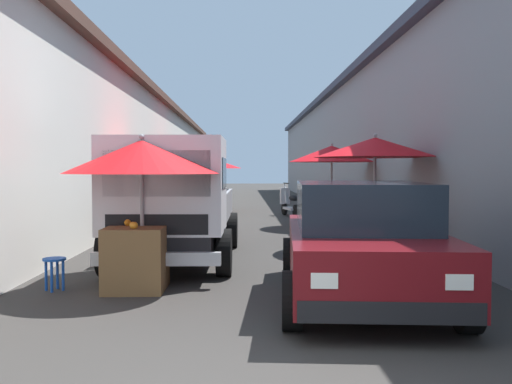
% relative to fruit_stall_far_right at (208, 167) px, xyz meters
% --- Properties ---
extents(ground, '(90.00, 90.00, 0.00)m').
position_rel_fruit_stall_far_right_xyz_m(ground, '(-4.56, -1.56, -1.70)').
color(ground, '#33302D').
extents(building_left_whitewash, '(49.80, 7.50, 4.42)m').
position_rel_fruit_stall_far_right_xyz_m(building_left_whitewash, '(-2.31, 5.28, 0.52)').
color(building_left_whitewash, beige).
rests_on(building_left_whitewash, ground).
extents(building_right_concrete, '(49.80, 7.50, 4.85)m').
position_rel_fruit_stall_far_right_xyz_m(building_right_concrete, '(-2.31, -8.41, 0.74)').
color(building_right_concrete, gray).
rests_on(building_right_concrete, ground).
extents(fruit_stall_far_right, '(2.56, 2.56, 2.15)m').
position_rel_fruit_stall_far_right_xyz_m(fruit_stall_far_right, '(0.00, 0.00, 0.00)').
color(fruit_stall_far_right, '#9E9EA3').
rests_on(fruit_stall_far_right, ground).
extents(fruit_stall_near_right, '(2.11, 2.11, 2.08)m').
position_rel_fruit_stall_far_right_xyz_m(fruit_stall_near_right, '(-13.70, 0.05, -0.21)').
color(fruit_stall_near_right, '#9E9EA3').
rests_on(fruit_stall_near_right, ground).
extents(fruit_stall_far_left, '(2.37, 2.37, 2.34)m').
position_rel_fruit_stall_far_right_xyz_m(fruit_stall_far_left, '(-5.95, -3.76, 0.10)').
color(fruit_stall_far_left, '#9E9EA3').
rests_on(fruit_stall_far_left, ground).
extents(fruit_stall_mid_lane, '(2.69, 2.69, 2.36)m').
position_rel_fruit_stall_far_right_xyz_m(fruit_stall_mid_lane, '(-7.42, 0.67, 0.22)').
color(fruit_stall_mid_lane, '#9E9EA3').
rests_on(fruit_stall_mid_lane, ground).
extents(fruit_stall_near_left, '(2.41, 2.41, 2.31)m').
position_rel_fruit_stall_far_right_xyz_m(fruit_stall_near_left, '(-10.40, -3.92, 0.01)').
color(fruit_stall_near_left, '#9E9EA3').
rests_on(fruit_stall_near_left, ground).
extents(hatchback_car, '(4.03, 2.16, 1.45)m').
position_rel_fruit_stall_far_right_xyz_m(hatchback_car, '(-14.43, -2.78, -0.96)').
color(hatchback_car, '#600F14').
rests_on(hatchback_car, ground).
extents(delivery_truck, '(4.95, 2.04, 2.08)m').
position_rel_fruit_stall_far_right_xyz_m(delivery_truck, '(-12.21, -0.18, -0.66)').
color(delivery_truck, black).
rests_on(delivery_truck, ground).
extents(vendor_by_crates, '(0.63, 0.30, 1.62)m').
position_rel_fruit_stall_far_right_xyz_m(vendor_by_crates, '(-2.40, -0.23, -0.76)').
color(vendor_by_crates, '#232328').
rests_on(vendor_by_crates, ground).
extents(vendor_in_shade, '(0.61, 0.22, 1.51)m').
position_rel_fruit_stall_far_right_xyz_m(vendor_in_shade, '(-5.37, -0.41, -0.84)').
color(vendor_in_shade, '#232328').
rests_on(vendor_in_shade, ground).
extents(parked_scooter, '(1.67, 0.58, 1.14)m').
position_rel_fruit_stall_far_right_xyz_m(parked_scooter, '(-2.38, -2.93, -1.25)').
color(parked_scooter, black).
rests_on(parked_scooter, ground).
extents(plastic_stool, '(0.30, 0.30, 0.43)m').
position_rel_fruit_stall_far_right_xyz_m(plastic_stool, '(-13.84, 1.17, -1.37)').
color(plastic_stool, '#194CB2').
rests_on(plastic_stool, ground).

